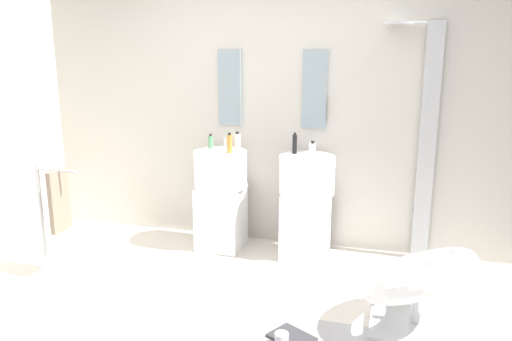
# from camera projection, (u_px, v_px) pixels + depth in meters

# --- Properties ---
(ground_plane) EXTENTS (4.80, 3.60, 0.04)m
(ground_plane) POSITION_uv_depth(u_px,v_px,m) (213.00, 324.00, 3.46)
(ground_plane) COLOR silver
(rear_partition) EXTENTS (4.80, 0.10, 2.60)m
(rear_partition) POSITION_uv_depth(u_px,v_px,m) (273.00, 107.00, 4.70)
(rear_partition) COLOR beige
(rear_partition) RESTS_ON ground_plane
(pedestal_sink_left) EXTENTS (0.49, 0.49, 1.03)m
(pedestal_sink_left) POSITION_uv_depth(u_px,v_px,m) (221.00, 195.00, 4.65)
(pedestal_sink_left) COLOR white
(pedestal_sink_left) RESTS_ON ground_plane
(pedestal_sink_right) EXTENTS (0.49, 0.49, 1.03)m
(pedestal_sink_right) POSITION_uv_depth(u_px,v_px,m) (306.00, 202.00, 4.44)
(pedestal_sink_right) COLOR white
(pedestal_sink_right) RESTS_ON ground_plane
(vanity_mirror_left) EXTENTS (0.22, 0.03, 0.70)m
(vanity_mirror_left) POSITION_uv_depth(u_px,v_px,m) (230.00, 88.00, 4.70)
(vanity_mirror_left) COLOR #8C9EA8
(vanity_mirror_right) EXTENTS (0.22, 0.03, 0.70)m
(vanity_mirror_right) POSITION_uv_depth(u_px,v_px,m) (315.00, 89.00, 4.48)
(vanity_mirror_right) COLOR #8C9EA8
(shower_column) EXTENTS (0.49, 0.24, 2.05)m
(shower_column) POSITION_uv_depth(u_px,v_px,m) (426.00, 139.00, 4.27)
(shower_column) COLOR #B7BABF
(shower_column) RESTS_ON ground_plane
(lounge_chair) EXTENTS (1.06, 1.06, 0.65)m
(lounge_chair) POSITION_uv_depth(u_px,v_px,m) (417.00, 282.00, 3.26)
(lounge_chair) COLOR #B7BABF
(lounge_chair) RESTS_ON ground_plane
(towel_rack) EXTENTS (0.37, 0.22, 0.95)m
(towel_rack) POSITION_uv_depth(u_px,v_px,m) (56.00, 203.00, 4.00)
(towel_rack) COLOR #B7BABF
(towel_rack) RESTS_ON ground_plane
(magazine_charcoal) EXTENTS (0.33, 0.31, 0.02)m
(magazine_charcoal) POSITION_uv_depth(u_px,v_px,m) (292.00, 337.00, 3.22)
(magazine_charcoal) COLOR #38383D
(magazine_charcoal) RESTS_ON area_rug
(coffee_mug) EXTENTS (0.09, 0.09, 0.09)m
(coffee_mug) POSITION_uv_depth(u_px,v_px,m) (282.00, 339.00, 3.14)
(coffee_mug) COLOR white
(coffee_mug) RESTS_ON area_rug
(soap_bottle_white) EXTENTS (0.06, 0.06, 0.19)m
(soap_bottle_white) POSITION_uv_depth(u_px,v_px,m) (237.00, 143.00, 4.47)
(soap_bottle_white) COLOR white
(soap_bottle_white) RESTS_ON pedestal_sink_left
(soap_bottle_clear) EXTENTS (0.05, 0.05, 0.16)m
(soap_bottle_clear) POSITION_uv_depth(u_px,v_px,m) (312.00, 151.00, 4.18)
(soap_bottle_clear) COLOR silver
(soap_bottle_clear) RESTS_ON pedestal_sink_right
(soap_bottle_amber) EXTENTS (0.05, 0.05, 0.18)m
(soap_bottle_amber) POSITION_uv_depth(u_px,v_px,m) (230.00, 144.00, 4.45)
(soap_bottle_amber) COLOR #C68C38
(soap_bottle_amber) RESTS_ON pedestal_sink_left
(soap_bottle_black) EXTENTS (0.04, 0.04, 0.19)m
(soap_bottle_black) POSITION_uv_depth(u_px,v_px,m) (295.00, 144.00, 4.42)
(soap_bottle_black) COLOR black
(soap_bottle_black) RESTS_ON pedestal_sink_right
(soap_bottle_green) EXTENTS (0.04, 0.04, 0.14)m
(soap_bottle_green) POSITION_uv_depth(u_px,v_px,m) (211.00, 142.00, 4.66)
(soap_bottle_green) COLOR #59996B
(soap_bottle_green) RESTS_ON pedestal_sink_left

